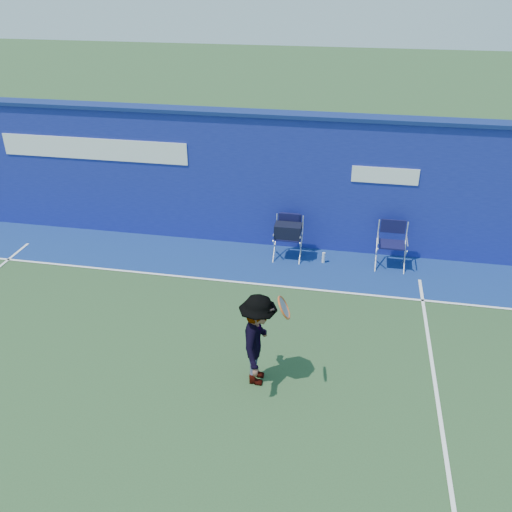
% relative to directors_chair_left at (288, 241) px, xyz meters
% --- Properties ---
extents(ground, '(80.00, 80.00, 0.00)m').
position_rel_directors_chair_left_xyz_m(ground, '(-1.64, -4.46, -0.42)').
color(ground, '#294625').
rests_on(ground, ground).
extents(stadium_wall, '(24.00, 0.50, 3.08)m').
position_rel_directors_chair_left_xyz_m(stadium_wall, '(-1.64, 0.74, 1.13)').
color(stadium_wall, navy).
rests_on(stadium_wall, ground).
extents(out_of_bounds_strip, '(24.00, 1.80, 0.01)m').
position_rel_directors_chair_left_xyz_m(out_of_bounds_strip, '(-1.64, -0.36, -0.42)').
color(out_of_bounds_strip, navy).
rests_on(out_of_bounds_strip, ground).
extents(court_lines, '(24.00, 12.00, 0.01)m').
position_rel_directors_chair_left_xyz_m(court_lines, '(-1.64, -3.86, -0.41)').
color(court_lines, white).
rests_on(court_lines, out_of_bounds_strip).
extents(directors_chair_left, '(0.59, 0.54, 0.99)m').
position_rel_directors_chair_left_xyz_m(directors_chair_left, '(0.00, 0.00, 0.00)').
color(directors_chair_left, silver).
rests_on(directors_chair_left, ground).
extents(directors_chair_right, '(0.60, 0.54, 1.01)m').
position_rel_directors_chair_left_xyz_m(directors_chair_right, '(2.24, 0.02, -0.10)').
color(directors_chair_right, silver).
rests_on(directors_chair_right, ground).
extents(water_bottle, '(0.07, 0.07, 0.25)m').
position_rel_directors_chair_left_xyz_m(water_bottle, '(0.81, -0.07, -0.30)').
color(water_bottle, silver).
rests_on(water_bottle, ground).
extents(tennis_player, '(0.83, 1.02, 1.68)m').
position_rel_directors_chair_left_xyz_m(tennis_player, '(0.09, -4.12, 0.36)').
color(tennis_player, '#EA4738').
rests_on(tennis_player, ground).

